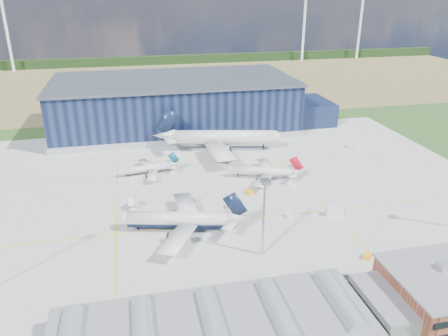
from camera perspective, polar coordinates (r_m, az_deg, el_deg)
ground at (r=148.19m, az=-2.16°, el=-5.36°), size 600.00×600.00×0.00m
apron at (r=156.95m, az=-2.82°, el=-3.67°), size 220.00×160.00×0.08m
farmland at (r=356.42m, az=-8.73°, el=11.16°), size 600.00×220.00×0.01m
treeline at (r=434.40m, az=-9.60°, el=13.69°), size 600.00×8.00×8.00m
hangar at (r=232.43m, az=-5.81°, el=8.12°), size 145.00×62.00×26.10m
glass_concourse at (r=96.71m, az=0.71°, el=-20.31°), size 78.00×23.00×8.60m
light_mast_center at (r=117.38m, az=5.25°, el=-4.92°), size 2.60×2.60×23.00m
airliner_navy at (r=133.28m, az=-6.10°, el=-5.74°), size 47.94×47.30×12.96m
airliner_red at (r=169.63m, az=4.98°, el=0.15°), size 38.10×37.72×9.72m
airliner_widebody at (r=197.58m, az=-0.07°, el=4.97°), size 69.11×68.15×19.01m
airliner_regional at (r=175.54m, az=-10.02°, el=0.38°), size 27.43×26.96×8.07m
gse_tug_a at (r=158.23m, az=3.36°, el=-3.19°), size 2.71×3.65×1.36m
gse_tug_b at (r=129.10m, az=18.24°, el=-10.92°), size 3.42×3.49×1.27m
gse_van_a at (r=152.68m, az=-4.37°, el=-4.07°), size 5.32×3.84×2.13m
gse_cart_a at (r=144.32m, az=8.48°, el=-6.14°), size 2.40×3.24×1.30m
gse_van_b at (r=210.84m, az=16.58°, el=2.77°), size 4.43×5.67×2.36m
gse_tug_c at (r=206.94m, az=-0.40°, el=3.23°), size 2.98×3.66×1.38m
gse_cart_b at (r=164.84m, az=9.03°, el=-2.37°), size 3.41×3.29×1.24m
gse_van_c at (r=147.98m, az=14.25°, el=-5.58°), size 5.92×3.95×2.60m
airstair at (r=151.06m, az=-11.80°, el=-4.68°), size 3.07×4.81×2.87m
car_b at (r=119.54m, az=18.07°, el=-13.88°), size 3.93×1.73×1.26m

